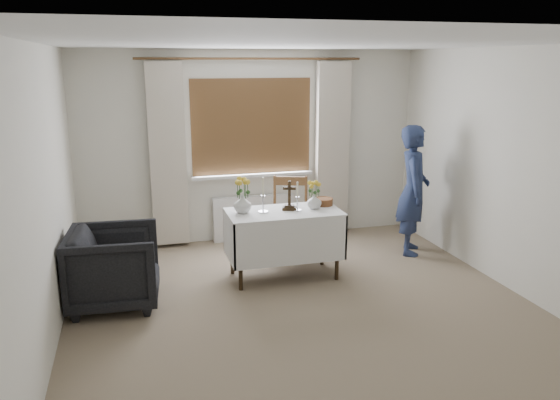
{
  "coord_description": "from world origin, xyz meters",
  "views": [
    {
      "loc": [
        -1.53,
        -4.5,
        2.35
      ],
      "look_at": [
        -0.07,
        0.82,
        0.94
      ],
      "focal_mm": 35.0,
      "sensor_mm": 36.0,
      "label": 1
    }
  ],
  "objects_px": {
    "armchair": "(114,267)",
    "flower_vase_right": "(314,201)",
    "altar_table": "(284,244)",
    "wooden_chair": "(289,219)",
    "flower_vase_left": "(243,204)",
    "wooden_cross": "(289,196)",
    "person": "(413,190)"
  },
  "relations": [
    {
      "from": "armchair",
      "to": "flower_vase_right",
      "type": "height_order",
      "value": "flower_vase_right"
    },
    {
      "from": "altar_table",
      "to": "flower_vase_right",
      "type": "distance_m",
      "value": 0.58
    },
    {
      "from": "wooden_chair",
      "to": "flower_vase_right",
      "type": "bearing_deg",
      "value": -58.95
    },
    {
      "from": "armchair",
      "to": "flower_vase_left",
      "type": "relative_size",
      "value": 4.28
    },
    {
      "from": "wooden_chair",
      "to": "armchair",
      "type": "distance_m",
      "value": 2.21
    },
    {
      "from": "wooden_cross",
      "to": "altar_table",
      "type": "bearing_deg",
      "value": -133.17
    },
    {
      "from": "person",
      "to": "flower_vase_left",
      "type": "xyz_separation_m",
      "value": [
        -2.21,
        -0.31,
        0.06
      ]
    },
    {
      "from": "armchair",
      "to": "wooden_cross",
      "type": "height_order",
      "value": "wooden_cross"
    },
    {
      "from": "flower_vase_right",
      "to": "person",
      "type": "bearing_deg",
      "value": 13.85
    },
    {
      "from": "flower_vase_left",
      "to": "flower_vase_right",
      "type": "height_order",
      "value": "flower_vase_left"
    },
    {
      "from": "armchair",
      "to": "wooden_cross",
      "type": "distance_m",
      "value": 1.97
    },
    {
      "from": "wooden_cross",
      "to": "armchair",
      "type": "bearing_deg",
      "value": -151.88
    },
    {
      "from": "altar_table",
      "to": "flower_vase_left",
      "type": "xyz_separation_m",
      "value": [
        -0.45,
        0.05,
        0.48
      ]
    },
    {
      "from": "wooden_chair",
      "to": "armchair",
      "type": "height_order",
      "value": "wooden_chair"
    },
    {
      "from": "armchair",
      "to": "flower_vase_left",
      "type": "xyz_separation_m",
      "value": [
        1.35,
        0.31,
        0.47
      ]
    },
    {
      "from": "person",
      "to": "flower_vase_right",
      "type": "xyz_separation_m",
      "value": [
        -1.41,
        -0.35,
        0.04
      ]
    },
    {
      "from": "wooden_cross",
      "to": "person",
      "type": "bearing_deg",
      "value": 30.15
    },
    {
      "from": "wooden_chair",
      "to": "flower_vase_left",
      "type": "xyz_separation_m",
      "value": [
        -0.68,
        -0.54,
        0.37
      ]
    },
    {
      "from": "wooden_chair",
      "to": "flower_vase_left",
      "type": "height_order",
      "value": "wooden_chair"
    },
    {
      "from": "wooden_chair",
      "to": "person",
      "type": "bearing_deg",
      "value": 10.93
    },
    {
      "from": "person",
      "to": "wooden_cross",
      "type": "xyz_separation_m",
      "value": [
        -1.69,
        -0.32,
        0.12
      ]
    },
    {
      "from": "wooden_cross",
      "to": "wooden_chair",
      "type": "bearing_deg",
      "value": 92.95
    },
    {
      "from": "altar_table",
      "to": "armchair",
      "type": "xyz_separation_m",
      "value": [
        -1.8,
        -0.25,
        0.01
      ]
    },
    {
      "from": "armchair",
      "to": "flower_vase_left",
      "type": "bearing_deg",
      "value": -73.01
    },
    {
      "from": "altar_table",
      "to": "wooden_chair",
      "type": "bearing_deg",
      "value": 68.34
    },
    {
      "from": "flower_vase_left",
      "to": "flower_vase_right",
      "type": "distance_m",
      "value": 0.8
    },
    {
      "from": "armchair",
      "to": "wooden_cross",
      "type": "xyz_separation_m",
      "value": [
        1.87,
        0.29,
        0.53
      ]
    },
    {
      "from": "altar_table",
      "to": "wooden_chair",
      "type": "distance_m",
      "value": 0.65
    },
    {
      "from": "wooden_chair",
      "to": "person",
      "type": "distance_m",
      "value": 1.57
    },
    {
      "from": "flower_vase_left",
      "to": "wooden_chair",
      "type": "bearing_deg",
      "value": 38.28
    },
    {
      "from": "altar_table",
      "to": "wooden_chair",
      "type": "xyz_separation_m",
      "value": [
        0.24,
        0.59,
        0.11
      ]
    },
    {
      "from": "armchair",
      "to": "flower_vase_right",
      "type": "relative_size",
      "value": 5.1
    }
  ]
}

